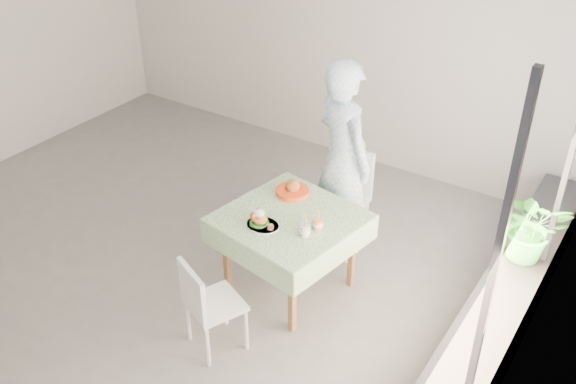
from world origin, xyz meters
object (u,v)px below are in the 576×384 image
Objects in this scene: chair_near at (215,321)px; diner at (343,158)px; potted_plant at (532,227)px; chair_far at (340,218)px; juice_cup_orange at (318,223)px; cafe_table at (290,244)px; main_dish at (261,221)px.

chair_near is 1.85m from diner.
potted_plant is (1.68, 0.06, -0.13)m from diner.
juice_cup_orange is at bearing -73.84° from chair_far.
chair_far is 1.61× the size of potted_plant.
cafe_table is 2.02× the size of potted_plant.
cafe_table is 0.64× the size of diner.
potted_plant is (1.84, 1.10, 0.01)m from main_dish.
chair_far is at bearing 85.12° from chair_near.
chair_far is at bearing 106.16° from juice_cup_orange.
chair_far is 0.63m from diner.
potted_plant is (1.67, 0.08, 0.50)m from chair_far.
diner is 1.69m from potted_plant.
juice_cup_orange is 0.40× the size of potted_plant.
cafe_table is at bearing -93.55° from chair_far.
juice_cup_orange is (0.23, -0.80, 0.50)m from chair_far.
diner is 3.13× the size of potted_plant.
juice_cup_orange is (0.38, 0.88, 0.55)m from chair_near.
diner reaches higher than juice_cup_orange.
diner reaches higher than main_dish.
diner reaches higher than cafe_table.
potted_plant is at bearing 44.26° from chair_near.
juice_cup_orange is at bearing -148.35° from potted_plant.
potted_plant reaches higher than cafe_table.
juice_cup_orange is at bearing 27.85° from main_dish.
juice_cup_orange is at bearing 131.80° from diner.
chair_near is 1.10m from juice_cup_orange.
juice_cup_orange reaches higher than main_dish.
chair_far is 1.69m from chair_near.
chair_far is 0.98m from juice_cup_orange.
chair_near is 0.44× the size of diner.
cafe_table is 5.00× the size of juice_cup_orange.
diner is at bearing 87.33° from cafe_table.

